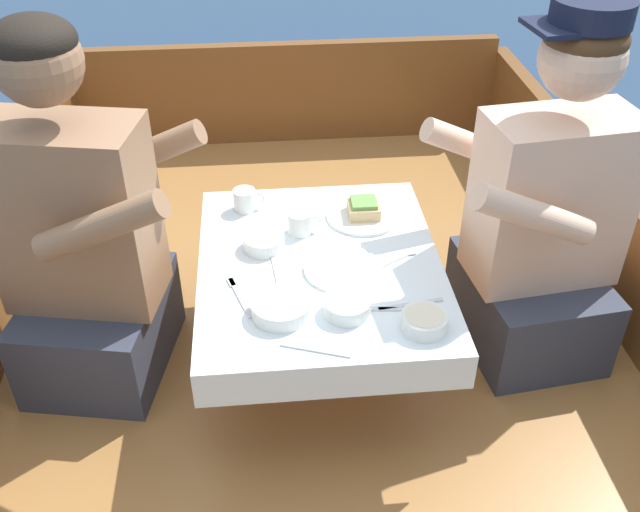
# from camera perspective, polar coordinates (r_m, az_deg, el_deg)

# --- Properties ---
(ground_plane) EXTENTS (60.00, 60.00, 0.00)m
(ground_plane) POSITION_cam_1_polar(r_m,az_deg,el_deg) (2.41, -0.17, -11.54)
(ground_plane) COLOR navy
(boat_deck) EXTENTS (1.99, 2.90, 0.26)m
(boat_deck) POSITION_cam_1_polar(r_m,az_deg,el_deg) (2.32, -0.17, -9.34)
(boat_deck) COLOR #9E6B38
(boat_deck) RESTS_ON ground_plane
(gunwale_starboard) EXTENTS (0.06, 2.90, 0.39)m
(gunwale_starboard) POSITION_cam_1_polar(r_m,az_deg,el_deg) (2.37, 23.76, -1.36)
(gunwale_starboard) COLOR brown
(gunwale_starboard) RESTS_ON boat_deck
(bow_coaming) EXTENTS (1.87, 0.06, 0.45)m
(bow_coaming) POSITION_cam_1_polar(r_m,az_deg,el_deg) (3.31, -2.52, 12.95)
(bow_coaming) COLOR brown
(bow_coaming) RESTS_ON boat_deck
(cockpit_table) EXTENTS (0.66, 0.80, 0.36)m
(cockpit_table) POSITION_cam_1_polar(r_m,az_deg,el_deg) (1.96, 0.00, -1.33)
(cockpit_table) COLOR #B2B2B7
(cockpit_table) RESTS_ON boat_deck
(person_port) EXTENTS (0.58, 0.52, 1.03)m
(person_port) POSITION_cam_1_polar(r_m,az_deg,el_deg) (2.00, -18.44, 0.76)
(person_port) COLOR #333847
(person_port) RESTS_ON boat_deck
(person_starboard) EXTENTS (0.56, 0.49, 1.04)m
(person_starboard) POSITION_cam_1_polar(r_m,az_deg,el_deg) (2.08, 17.46, 2.47)
(person_starboard) COLOR #333847
(person_starboard) RESTS_ON boat_deck
(plate_sandwich) EXTENTS (0.22, 0.22, 0.01)m
(plate_sandwich) POSITION_cam_1_polar(r_m,az_deg,el_deg) (2.12, 3.49, 3.24)
(plate_sandwich) COLOR silver
(plate_sandwich) RESTS_ON cockpit_table
(plate_bread) EXTENTS (0.21, 0.21, 0.01)m
(plate_bread) POSITION_cam_1_polar(r_m,az_deg,el_deg) (1.90, 1.82, -1.03)
(plate_bread) COLOR silver
(plate_bread) RESTS_ON cockpit_table
(sandwich) EXTENTS (0.09, 0.09, 0.05)m
(sandwich) POSITION_cam_1_polar(r_m,az_deg,el_deg) (2.11, 3.51, 3.87)
(sandwich) COLOR #E0BC7F
(sandwich) RESTS_ON plate_sandwich
(bowl_port_near) EXTENTS (0.11, 0.11, 0.04)m
(bowl_port_near) POSITION_cam_1_polar(r_m,az_deg,el_deg) (1.98, -4.52, 1.17)
(bowl_port_near) COLOR silver
(bowl_port_near) RESTS_ON cockpit_table
(bowl_starboard_near) EXTENTS (0.15, 0.15, 0.04)m
(bowl_starboard_near) POSITION_cam_1_polar(r_m,az_deg,el_deg) (1.75, -3.14, -4.09)
(bowl_starboard_near) COLOR silver
(bowl_starboard_near) RESTS_ON cockpit_table
(bowl_center_far) EXTENTS (0.11, 0.11, 0.04)m
(bowl_center_far) POSITION_cam_1_polar(r_m,az_deg,el_deg) (1.73, 8.34, -5.15)
(bowl_center_far) COLOR silver
(bowl_center_far) RESTS_ON cockpit_table
(bowl_port_far) EXTENTS (0.12, 0.12, 0.04)m
(bowl_port_far) POSITION_cam_1_polar(r_m,az_deg,el_deg) (1.76, 2.18, -3.99)
(bowl_port_far) COLOR silver
(bowl_port_far) RESTS_ON cockpit_table
(coffee_cup_port) EXTENTS (0.10, 0.07, 0.07)m
(coffee_cup_port) POSITION_cam_1_polar(r_m,az_deg,el_deg) (2.15, -6.02, 4.53)
(coffee_cup_port) COLOR silver
(coffee_cup_port) RESTS_ON cockpit_table
(coffee_cup_starboard) EXTENTS (0.10, 0.07, 0.07)m
(coffee_cup_starboard) POSITION_cam_1_polar(r_m,az_deg,el_deg) (2.04, -1.58, 2.73)
(coffee_cup_starboard) COLOR silver
(coffee_cup_starboard) RESTS_ON cockpit_table
(utensil_spoon_starboard) EXTENTS (0.17, 0.04, 0.01)m
(utensil_spoon_starboard) POSITION_cam_1_polar(r_m,az_deg,el_deg) (1.78, 4.84, -4.23)
(utensil_spoon_starboard) COLOR silver
(utensil_spoon_starboard) RESTS_ON cockpit_table
(utensil_spoon_port) EXTENTS (0.15, 0.10, 0.01)m
(utensil_spoon_port) POSITION_cam_1_polar(r_m,az_deg,el_deg) (1.96, 6.34, -0.16)
(utensil_spoon_port) COLOR silver
(utensil_spoon_port) RESTS_ON cockpit_table
(utensil_spoon_center) EXTENTS (0.04, 0.17, 0.01)m
(utensil_spoon_center) POSITION_cam_1_polar(r_m,az_deg,el_deg) (1.93, -3.68, -0.53)
(utensil_spoon_center) COLOR silver
(utensil_spoon_center) RESTS_ON cockpit_table
(utensil_fork_starboard) EXTENTS (0.07, 0.17, 0.00)m
(utensil_fork_starboard) POSITION_cam_1_polar(r_m,az_deg,el_deg) (1.84, -6.57, -3.00)
(utensil_fork_starboard) COLOR silver
(utensil_fork_starboard) RESTS_ON cockpit_table
(utensil_knife_port) EXTENTS (0.17, 0.04, 0.00)m
(utensil_knife_port) POSITION_cam_1_polar(r_m,az_deg,el_deg) (1.81, 7.27, -3.86)
(utensil_knife_port) COLOR silver
(utensil_knife_port) RESTS_ON cockpit_table
(utensil_knife_starboard) EXTENTS (0.16, 0.07, 0.00)m
(utensil_knife_starboard) POSITION_cam_1_polar(r_m,az_deg,el_deg) (1.67, -0.36, -7.52)
(utensil_knife_starboard) COLOR silver
(utensil_knife_starboard) RESTS_ON cockpit_table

